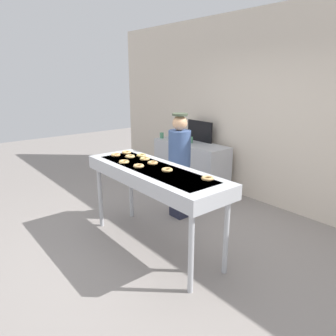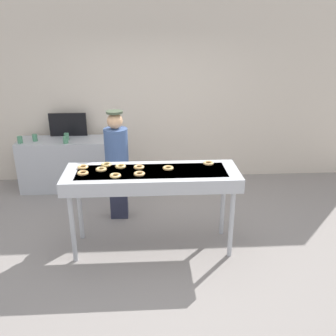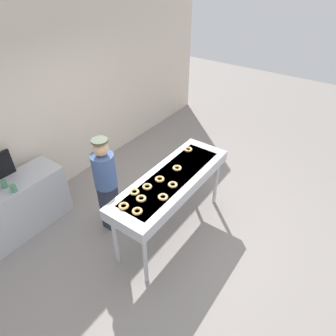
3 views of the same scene
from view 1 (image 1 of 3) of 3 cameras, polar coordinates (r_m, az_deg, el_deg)
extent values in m
plane|color=gray|center=(4.01, -2.40, -13.94)|extent=(16.00, 16.00, 0.00)
cube|color=beige|center=(5.20, 18.45, 9.91)|extent=(8.00, 0.12, 3.02)
cube|color=#B7BABF|center=(3.63, -2.58, -1.22)|extent=(2.01, 0.66, 0.16)
cube|color=slate|center=(3.62, -2.58, -0.62)|extent=(1.71, 0.46, 0.08)
cylinder|color=#B7BABF|center=(4.41, -12.21, -5.27)|extent=(0.06, 0.06, 0.85)
cylinder|color=#B7BABF|center=(3.06, 4.20, -15.22)|extent=(0.06, 0.06, 0.85)
cylinder|color=#B7BABF|center=(4.64, -6.74, -3.91)|extent=(0.06, 0.06, 0.85)
cylinder|color=#B7BABF|center=(3.38, 10.51, -12.21)|extent=(0.06, 0.06, 0.85)
torus|color=#EFAF64|center=(4.20, -9.53, 2.37)|extent=(0.13, 0.13, 0.03)
torus|color=#EBB96A|center=(3.85, -8.02, 1.13)|extent=(0.16, 0.16, 0.03)
torus|color=#E3B66C|center=(4.09, -6.94, 2.10)|extent=(0.18, 0.18, 0.03)
torus|color=#E6AD64|center=(3.77, -2.83, 0.95)|extent=(0.15, 0.15, 0.03)
torus|color=#E3B664|center=(3.96, -4.27, 1.69)|extent=(0.15, 0.15, 0.03)
torus|color=#E0AD69|center=(3.65, -5.37, 0.38)|extent=(0.14, 0.14, 0.03)
torus|color=#EFB464|center=(4.32, -7.58, 2.84)|extent=(0.15, 0.15, 0.03)
torus|color=#E6B16A|center=(3.22, 7.19, -1.87)|extent=(0.18, 0.18, 0.03)
torus|color=#E8B86B|center=(3.48, -0.17, -0.33)|extent=(0.15, 0.15, 0.03)
torus|color=#E1BA65|center=(4.13, -4.88, 2.31)|extent=(0.18, 0.18, 0.03)
cube|color=#25283C|center=(4.62, 2.03, -4.28)|extent=(0.24, 0.18, 0.79)
cylinder|color=#3F598C|center=(4.43, 2.12, 3.59)|extent=(0.32, 0.32, 0.51)
sphere|color=#DEA779|center=(4.36, 2.17, 8.17)|extent=(0.21, 0.21, 0.21)
cylinder|color=#414D39|center=(4.35, 2.18, 9.72)|extent=(0.22, 0.22, 0.03)
cube|color=#B7BABF|center=(5.91, 4.10, 0.62)|extent=(1.54, 0.54, 0.84)
cylinder|color=#4C8C66|center=(6.12, 0.76, 5.79)|extent=(0.08, 0.08, 0.11)
cylinder|color=#4C8C66|center=(6.21, -1.14, 5.95)|extent=(0.08, 0.08, 0.11)
cylinder|color=#4C8C66|center=(5.78, 4.17, 5.12)|extent=(0.08, 0.08, 0.11)
cylinder|color=#4C8C66|center=(5.64, 2.94, 4.86)|extent=(0.08, 0.08, 0.11)
cube|color=black|center=(5.92, 5.79, 6.69)|extent=(0.61, 0.04, 0.38)
camera|label=2|loc=(3.44, -76.02, 13.78)|focal=39.46mm
camera|label=3|loc=(5.52, -40.02, 27.83)|focal=31.48mm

